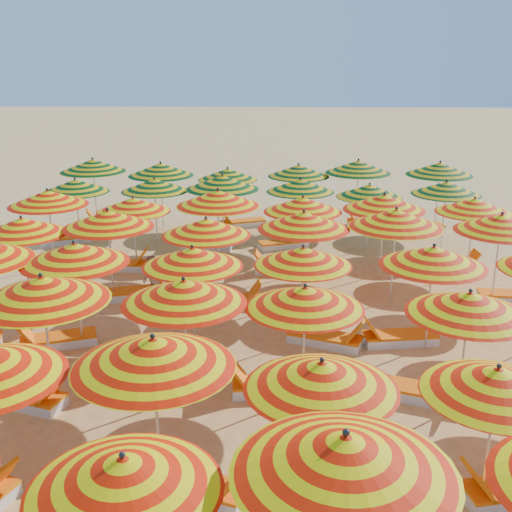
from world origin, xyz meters
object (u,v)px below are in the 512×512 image
umbrella_40 (369,191)px  lounger_22 (282,268)px  umbrella_34 (384,202)px  umbrella_38 (222,182)px  lounger_19 (230,300)px  umbrella_22 (433,256)px  umbrella_39 (300,185)px  lounger_18 (136,293)px  umbrella_2 (124,474)px  lounger_26 (285,243)px  umbrella_31 (133,205)px  lounger_28 (242,223)px  umbrella_42 (93,166)px  lounger_27 (110,222)px  umbrella_10 (497,381)px  umbrella_9 (321,376)px  lounger_12 (272,386)px  umbrella_13 (42,289)px  umbrella_14 (184,292)px  beachgoer_b (153,279)px  lounger_13 (429,394)px  lounger_15 (57,340)px  lounger_29 (310,222)px  umbrella_37 (155,185)px  lounger_11 (25,397)px  umbrella_28 (396,218)px  umbrella_16 (469,304)px  lounger_30 (368,223)px  lounger_25 (206,245)px  umbrella_8 (153,353)px  umbrella_32 (218,198)px  lounger_20 (512,296)px  umbrella_20 (192,257)px  umbrella_36 (75,186)px  umbrella_44 (228,174)px  umbrella_21 (303,257)px  lounger_24 (65,239)px  umbrella_41 (446,188)px  umbrella_25 (108,219)px  umbrella_35 (474,206)px  lounger_16 (327,339)px  umbrella_33 (303,205)px  umbrella_24 (22,226)px  umbrella_43 (161,169)px  umbrella_19 (74,253)px  umbrella_3 (345,455)px  umbrella_47 (440,169)px

umbrella_40 → lounger_22: 4.22m
umbrella_34 → umbrella_38: umbrella_38 is taller
umbrella_40 → lounger_19: bearing=-130.6°
umbrella_22 → umbrella_34: umbrella_34 is taller
umbrella_39 → lounger_18: 7.10m
umbrella_2 → umbrella_34: 13.41m
umbrella_39 → lounger_26: size_ratio=1.53×
umbrella_31 → lounger_28: umbrella_31 is taller
umbrella_42 → lounger_27: umbrella_42 is taller
umbrella_10 → lounger_19: umbrella_10 is taller
umbrella_9 → lounger_28: bearing=97.1°
umbrella_9 → lounger_12: size_ratio=1.41×
umbrella_13 → lounger_27: (-2.07, 12.80, -2.19)m
umbrella_14 → umbrella_40: 10.86m
umbrella_40 → beachgoer_b: bearing=-143.5°
lounger_27 → beachgoer_b: (3.09, -7.59, 0.49)m
beachgoer_b → umbrella_2: bearing=-33.2°
lounger_13 → lounger_15: (-8.08, 2.19, 0.00)m
lounger_22 → lounger_29: size_ratio=1.00×
umbrella_37 → lounger_11: 10.75m
umbrella_13 → umbrella_28: 9.21m
umbrella_2 → lounger_12: size_ratio=1.66×
umbrella_16 → lounger_30: umbrella_16 is taller
lounger_19 → lounger_25: bearing=100.3°
umbrella_8 → umbrella_32: bearing=89.4°
umbrella_13 → lounger_20: bearing=26.8°
umbrella_9 → umbrella_28: 8.48m
umbrella_20 → lounger_12: bearing=-50.5°
umbrella_8 → umbrella_36: (-4.98, 12.69, -0.19)m
umbrella_44 → umbrella_31: bearing=-116.6°
umbrella_21 → lounger_24: (-8.00, 7.62, -1.94)m
umbrella_16 → umbrella_37: 12.92m
umbrella_37 → umbrella_41: umbrella_41 is taller
umbrella_13 → lounger_24: 11.11m
umbrella_25 → umbrella_32: umbrella_32 is taller
umbrella_35 → lounger_16: 7.17m
umbrella_31 → umbrella_33: (5.08, -0.18, 0.08)m
umbrella_20 → umbrella_21: 2.49m
umbrella_34 → umbrella_2: bearing=-111.3°
umbrella_24 → umbrella_22: bearing=-13.3°
umbrella_10 → lounger_20: (3.28, 8.13, -1.90)m
umbrella_13 → lounger_15: 3.33m
lounger_11 → umbrella_36: bearing=119.2°
umbrella_43 → umbrella_19: bearing=-91.1°
lounger_18 → lounger_22: bearing=11.8°
umbrella_10 → umbrella_43: (-7.44, 15.19, 0.22)m
umbrella_39 → umbrella_21: bearing=-91.6°
umbrella_3 → umbrella_47: umbrella_3 is taller
umbrella_31 → umbrella_35: size_ratio=1.21×
umbrella_21 → lounger_24: 11.22m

